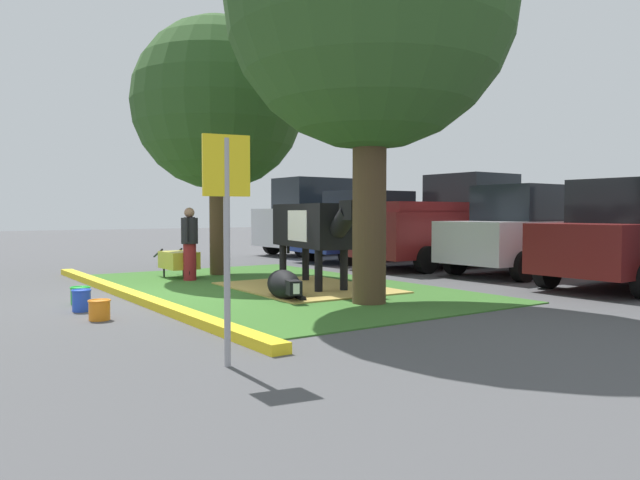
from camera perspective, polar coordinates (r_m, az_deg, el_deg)
The scene contains 19 objects.
ground_plane at distance 10.66m, azimuth -12.52°, elevation -5.10°, with size 80.00×80.00×0.00m, color #4C4C4F.
grass_island at distance 11.55m, azimuth -4.38°, elevation -4.39°, with size 8.35×5.05×0.02m, color #386B28.
curb_yellow at distance 10.47m, azimuth -17.19°, elevation -4.96°, with size 9.55×0.24×0.12m, color yellow.
hay_bedding at distance 11.26m, azimuth -1.26°, elevation -4.49°, with size 3.20×2.40×0.04m, color tan.
shade_tree_left at distance 14.06m, azimuth -9.50°, elevation 12.37°, with size 3.80×3.80×5.73m.
shade_tree_right at distance 9.88m, azimuth 4.70°, elevation 21.02°, with size 4.41×4.41×6.78m.
cow_holstein at distance 11.29m, azimuth -0.57°, elevation 1.28°, with size 3.11×1.09×1.61m.
calf_lying at distance 9.94m, azimuth -3.36°, elevation -4.21°, with size 1.33×0.77×0.48m.
person_handler at distance 12.76m, azimuth -12.09°, elevation -0.19°, with size 0.42×0.38×1.51m.
wheelbarrow at distance 13.27m, azimuth -13.01°, elevation -1.90°, with size 1.60×0.60×0.63m.
parking_sign at distance 5.63m, azimuth -8.73°, elevation 3.38°, with size 0.12×0.44×2.13m.
bucket_green at distance 10.12m, azimuth -21.49°, elevation -4.81°, with size 0.31×0.31×0.27m.
bucket_blue at distance 9.41m, azimuth -21.40°, elevation -5.23°, with size 0.28×0.28×0.31m.
bucket_orange at distance 8.58m, azimuth -19.92°, elevation -6.12°, with size 0.30×0.30×0.27m.
suv_dark_grey at distance 20.45m, azimuth 0.48°, elevation 2.22°, with size 2.20×4.64×2.52m.
sedan_blue at distance 17.75m, azimuth 4.60°, elevation 1.23°, with size 2.10×4.44×2.02m.
pickup_truck_maroon at distance 16.23m, azimuth 11.97°, elevation 1.50°, with size 2.31×5.44×2.42m.
sedan_silver at distance 14.66m, azimuth 18.91°, elevation 0.79°, with size 2.10×4.44×2.02m.
sedan_red at distance 12.88m, azimuth 27.41°, elevation 0.40°, with size 2.10×4.44×2.02m.
Camera 1 is at (9.80, -3.94, 1.43)m, focal length 34.24 mm.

